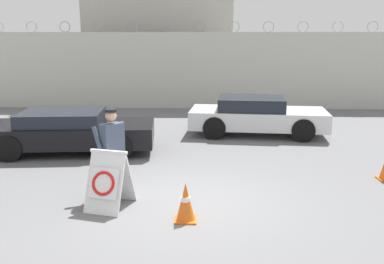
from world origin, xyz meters
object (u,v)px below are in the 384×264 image
traffic_cone_mid (186,202)px  parked_car_rear_sedan (256,115)px  parked_car_front_coupe (70,131)px  barricade_sign (108,180)px  security_guard (112,147)px

traffic_cone_mid → parked_car_rear_sedan: size_ratio=0.15×
parked_car_front_coupe → parked_car_rear_sedan: 5.87m
barricade_sign → parked_car_front_coupe: parked_car_front_coupe is taller
parked_car_front_coupe → parked_car_rear_sedan: parked_car_rear_sedan is taller
parked_car_front_coupe → parked_car_rear_sedan: (5.38, 2.36, 0.03)m
traffic_cone_mid → parked_car_front_coupe: 5.59m
security_guard → parked_car_rear_sedan: 6.53m
security_guard → parked_car_front_coupe: bearing=-107.4°
parked_car_rear_sedan → parked_car_front_coupe: bearing=-151.0°
barricade_sign → parked_car_rear_sedan: size_ratio=0.25×
security_guard → parked_car_rear_sedan: size_ratio=0.39×
barricade_sign → parked_car_rear_sedan: parked_car_rear_sedan is taller
barricade_sign → security_guard: bearing=110.3°
barricade_sign → parked_car_rear_sedan: (3.42, 6.26, 0.08)m
traffic_cone_mid → barricade_sign: bearing=160.5°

